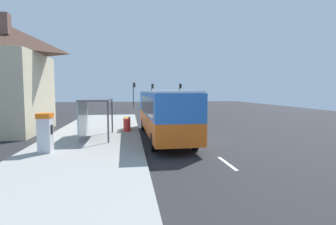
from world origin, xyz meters
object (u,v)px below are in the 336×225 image
(ticket_machine, at_px, (45,132))
(recycling_bin_red, at_px, (127,125))
(white_van, at_px, (169,102))
(sedan_far, at_px, (160,102))
(bus_shelter, at_px, (92,108))
(traffic_light_near_side, at_px, (180,91))
(traffic_light_far_side, at_px, (134,91))
(traffic_light_median, at_px, (152,91))
(recycling_bin_orange, at_px, (127,123))
(recycling_bin_yellow, at_px, (127,124))
(sedan_near, at_px, (166,105))
(bus, at_px, (164,111))

(ticket_machine, height_order, recycling_bin_red, ticket_machine)
(white_van, height_order, sedan_far, white_van)
(ticket_machine, relative_size, bus_shelter, 0.48)
(sedan_far, xyz_separation_m, bus_shelter, (-8.71, -37.62, 1.31))
(traffic_light_near_side, relative_size, traffic_light_far_side, 0.96)
(traffic_light_near_side, height_order, traffic_light_median, traffic_light_near_side)
(traffic_light_median, bearing_deg, recycling_bin_orange, -98.86)
(sedan_far, bearing_deg, traffic_light_far_side, -136.24)
(sedan_far, xyz_separation_m, recycling_bin_yellow, (-6.50, -34.60, -0.14))
(sedan_near, height_order, recycling_bin_red, sedan_near)
(traffic_light_far_side, bearing_deg, bus_shelter, -95.83)
(sedan_far, bearing_deg, bus_shelter, -103.04)
(traffic_light_near_side, bearing_deg, sedan_far, 118.26)
(recycling_bin_red, xyz_separation_m, recycling_bin_yellow, (0.00, 0.70, 0.00))
(recycling_bin_yellow, height_order, traffic_light_median, traffic_light_median)
(recycling_bin_red, relative_size, recycling_bin_orange, 1.00)
(sedan_far, relative_size, recycling_bin_yellow, 4.70)
(recycling_bin_yellow, xyz_separation_m, recycling_bin_orange, (0.00, 0.70, 0.00))
(sedan_near, bearing_deg, white_van, -91.57)
(recycling_bin_red, distance_m, bus_shelter, 3.51)
(sedan_far, distance_m, traffic_light_median, 5.27)
(traffic_light_near_side, bearing_deg, recycling_bin_yellow, -108.73)
(traffic_light_near_side, distance_m, traffic_light_far_side, 8.64)
(bus, xyz_separation_m, sedan_far, (4.01, 37.60, -1.05))
(sedan_near, relative_size, bus_shelter, 1.12)
(traffic_light_median, bearing_deg, recycling_bin_yellow, -98.66)
(bus, xyz_separation_m, ticket_machine, (-6.43, -3.91, -0.67))
(recycling_bin_red, relative_size, traffic_light_median, 0.21)
(recycling_bin_red, relative_size, traffic_light_near_side, 0.21)
(traffic_light_median, bearing_deg, sedan_near, -70.90)
(white_van, distance_m, sedan_far, 13.40)
(white_van, height_order, traffic_light_far_side, traffic_light_far_side)
(sedan_far, bearing_deg, traffic_light_median, -113.43)
(sedan_far, distance_m, traffic_light_near_side, 7.14)
(recycling_bin_yellow, bearing_deg, bus_shelter, -126.24)
(white_van, bearing_deg, traffic_light_median, 101.25)
(ticket_machine, bearing_deg, traffic_light_near_side, 69.00)
(recycling_bin_yellow, bearing_deg, traffic_light_far_side, 87.85)
(white_van, xyz_separation_m, recycling_bin_orange, (-6.40, -20.51, -0.69))
(bus, xyz_separation_m, traffic_light_near_side, (7.22, 31.63, 1.21))
(traffic_light_near_side, bearing_deg, ticket_machine, -111.00)
(ticket_machine, relative_size, recycling_bin_orange, 2.04)
(recycling_bin_red, bearing_deg, white_van, 73.72)
(recycling_bin_yellow, bearing_deg, recycling_bin_red, -90.00)
(recycling_bin_orange, distance_m, traffic_light_near_side, 29.67)
(traffic_light_far_side, height_order, traffic_light_median, traffic_light_far_side)
(recycling_bin_yellow, relative_size, traffic_light_near_side, 0.21)
(bus, height_order, recycling_bin_orange, bus)
(recycling_bin_orange, relative_size, traffic_light_far_side, 0.20)
(recycling_bin_yellow, height_order, bus_shelter, bus_shelter)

